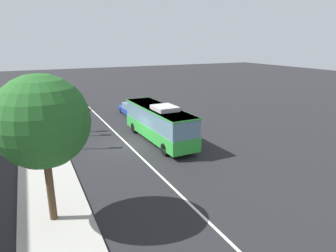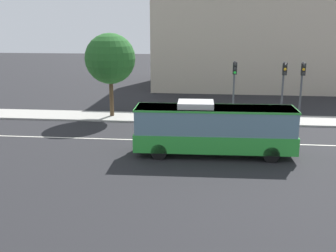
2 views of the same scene
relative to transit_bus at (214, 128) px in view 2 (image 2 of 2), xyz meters
The scene contains 9 objects.
ground_plane 3.40m from the transit_bus, 85.93° to the left, with size 160.00×160.00×0.00m, color black.
sidewalk_kerb 9.88m from the transit_bus, 88.80° to the left, with size 80.00×3.50×0.14m, color #9E9B93.
lane_centre_line 3.40m from the transit_bus, 85.93° to the left, with size 76.00×0.16×0.01m, color silver.
transit_bus is the anchor object (origin of this frame).
traffic_light_near_corner 10.79m from the transit_bus, 49.46° to the left, with size 0.32×0.62×5.20m.
traffic_light_mid_block 8.56m from the transit_bus, 78.86° to the left, with size 0.33×0.62×5.20m.
traffic_light_far_corner 9.95m from the transit_bus, 55.91° to the left, with size 0.33×0.62×5.20m.
street_tree_kerbside_left 13.68m from the transit_bus, 132.39° to the left, with size 4.36×4.36×7.35m.
office_block_background 30.75m from the transit_bus, 80.57° to the left, with size 24.67×14.92×13.60m.
Camera 2 is at (-0.55, -27.57, 8.23)m, focal length 43.28 mm.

